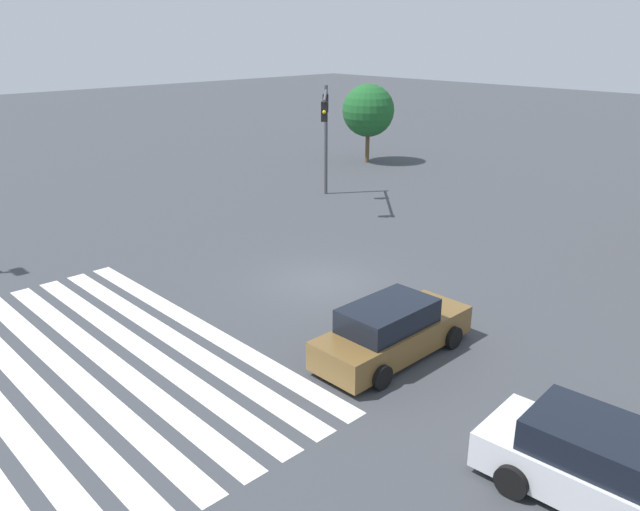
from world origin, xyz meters
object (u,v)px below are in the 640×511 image
Objects in this scene: traffic_signal_mast at (325,122)px; car_2 at (614,472)px; car_0 at (392,331)px; tree_corner_a at (368,111)px.

traffic_signal_mast reaches higher than car_2.
tree_corner_a reaches higher than car_0.
traffic_signal_mast reaches higher than tree_corner_a.
car_0 is 6.49m from car_2.
tree_corner_a is at bearing 165.52° from traffic_signal_mast.
car_2 is at bearing -102.76° from car_0.
car_2 is 31.49m from tree_corner_a.
traffic_signal_mast is 1.17× the size of car_0.
tree_corner_a is (-24.17, 20.02, 2.59)m from car_2.
car_0 is 25.92m from tree_corner_a.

